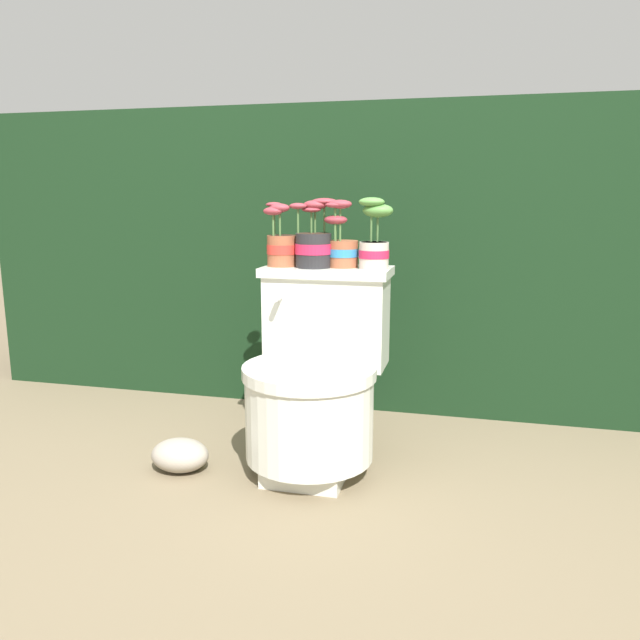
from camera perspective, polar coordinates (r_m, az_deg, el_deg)
The scene contains 8 objects.
ground_plane at distance 2.09m, azimuth -0.65°, elevation -13.32°, with size 12.00×12.00×0.00m, color #75664C.
hedge_backdrop at distance 2.80m, azimuth 4.12°, elevation 6.01°, with size 3.30×0.65×1.22m.
toilet at distance 2.02m, azimuth -0.28°, elevation -5.57°, with size 0.43×0.55×0.63m.
potted_plant_left at distance 2.12m, azimuth -3.54°, elevation 6.91°, with size 0.11×0.11×0.21m.
potted_plant_midleft at distance 2.08m, azimuth -0.58°, elevation 7.07°, with size 0.15×0.12×0.23m.
potted_plant_middle at distance 2.08m, azimuth 2.01°, elevation 6.89°, with size 0.11×0.11×0.22m.
potted_plant_midright at distance 2.05m, azimuth 5.00°, elevation 7.19°, with size 0.11×0.10×0.23m.
garden_stone at distance 2.09m, azimuth -12.67°, elevation -11.95°, with size 0.19×0.15×0.10m.
Camera 1 is at (0.48, -1.83, 0.87)m, focal length 35.00 mm.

